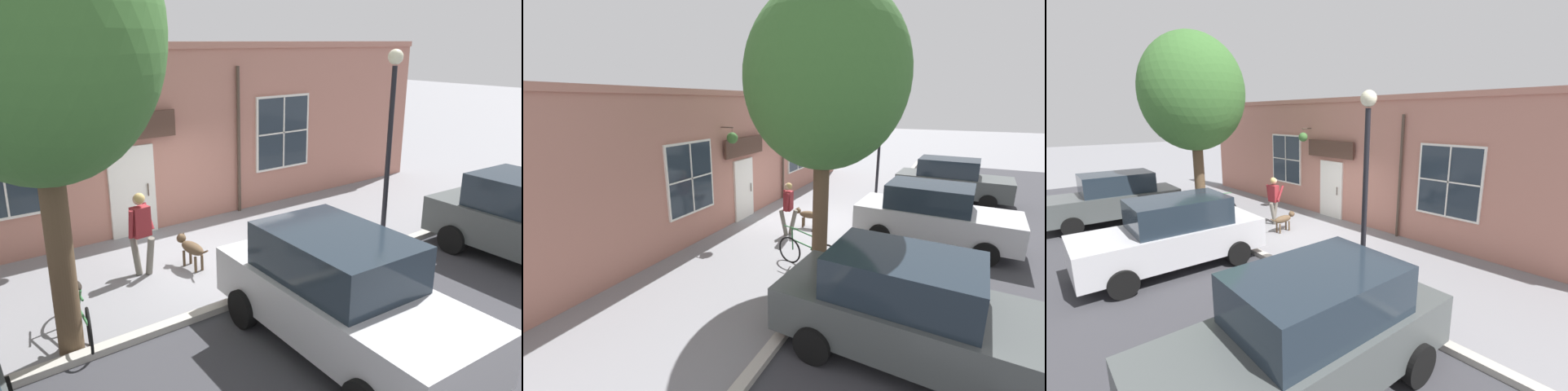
{
  "view_description": "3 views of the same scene",
  "coord_description": "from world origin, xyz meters",
  "views": [
    {
      "loc": [
        8.49,
        -5.11,
        4.36
      ],
      "look_at": [
        -0.26,
        1.5,
        1.01
      ],
      "focal_mm": 35.0,
      "sensor_mm": 36.0,
      "label": 1
    },
    {
      "loc": [
        4.39,
        -10.63,
        4.01
      ],
      "look_at": [
        -0.24,
        -1.44,
        1.22
      ],
      "focal_mm": 24.0,
      "sensor_mm": 36.0,
      "label": 2
    },
    {
      "loc": [
        7.02,
        8.02,
        3.7
      ],
      "look_at": [
        -0.65,
        -0.4,
        1.11
      ],
      "focal_mm": 24.0,
      "sensor_mm": 36.0,
      "label": 3
    }
  ],
  "objects": [
    {
      "name": "parked_car_far_end",
      "position": [
        4.25,
        5.0,
        0.88
      ],
      "size": [
        4.39,
        2.11,
        1.75
      ],
      "color": "#474C4C",
      "rests_on": "ground_plane"
    },
    {
      "name": "street_tree_by_curb",
      "position": [
        1.68,
        -3.37,
        4.35
      ],
      "size": [
        3.5,
        3.15,
        6.41
      ],
      "color": "brown",
      "rests_on": "ground_plane"
    },
    {
      "name": "curb_and_road",
      "position": [
        5.85,
        0.0,
        0.02
      ],
      "size": [
        10.1,
        28.0,
        0.12
      ],
      "color": "#B2ADA3",
      "rests_on": "ground_plane"
    },
    {
      "name": "dog_on_leash",
      "position": [
        0.19,
        -0.59,
        0.42
      ],
      "size": [
        1.08,
        0.31,
        0.64
      ],
      "color": "brown",
      "rests_on": "ground_plane"
    },
    {
      "name": "street_lamp",
      "position": [
        1.48,
        3.69,
        2.8
      ],
      "size": [
        0.32,
        0.32,
        4.2
      ],
      "color": "black",
      "rests_on": "ground_plane"
    },
    {
      "name": "pedestrian_walking",
      "position": [
        -0.07,
        -1.49,
        0.99
      ],
      "size": [
        0.56,
        0.55,
        1.66
      ],
      "color": "#6B665B",
      "rests_on": "ground_plane"
    },
    {
      "name": "parked_car_nearest_curb",
      "position": [
        4.01,
        -5.46,
        0.88
      ],
      "size": [
        4.39,
        2.11,
        1.75
      ],
      "color": "#474C4C",
      "rests_on": "ground_plane"
    },
    {
      "name": "storefront_facade",
      "position": [
        -2.34,
        -0.01,
        2.18
      ],
      "size": [
        0.95,
        18.0,
        4.34
      ],
      "color": "#B27566",
      "rests_on": "ground_plane"
    },
    {
      "name": "ground_plane",
      "position": [
        0.0,
        0.0,
        0.0
      ],
      "size": [
        90.0,
        90.0,
        0.0
      ],
      "primitive_type": "plane",
      "color": "gray"
    },
    {
      "name": "parked_car_mid_block",
      "position": [
        3.94,
        -0.23,
        0.88
      ],
      "size": [
        4.39,
        2.11,
        1.75
      ],
      "color": "#B7B7BC",
      "rests_on": "ground_plane"
    },
    {
      "name": "leaning_bicycle",
      "position": [
        1.32,
        -3.2,
        0.38
      ],
      "size": [
        1.73,
        0.21,
        1.01
      ],
      "color": "black",
      "rests_on": "ground_plane"
    }
  ]
}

